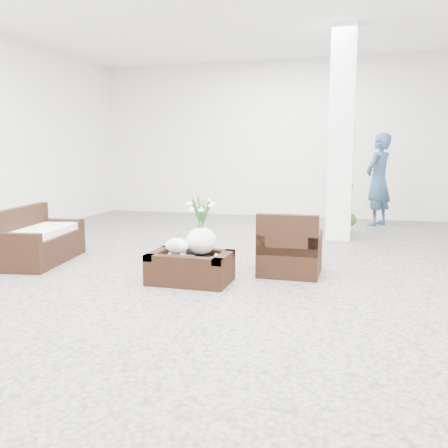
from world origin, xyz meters
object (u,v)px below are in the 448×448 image
(coffee_table, at_px, (190,269))
(armchair, at_px, (290,243))
(loveseat, at_px, (40,235))
(topiary, at_px, (342,198))

(coffee_table, height_order, armchair, armchair)
(loveseat, bearing_deg, coffee_table, -109.85)
(topiary, bearing_deg, armchair, -98.34)
(loveseat, distance_m, topiary, 5.16)
(loveseat, height_order, topiary, topiary)
(topiary, bearing_deg, coffee_table, -110.91)
(armchair, height_order, loveseat, armchair)
(coffee_table, height_order, topiary, topiary)
(armchair, height_order, topiary, topiary)
(coffee_table, distance_m, armchair, 1.27)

